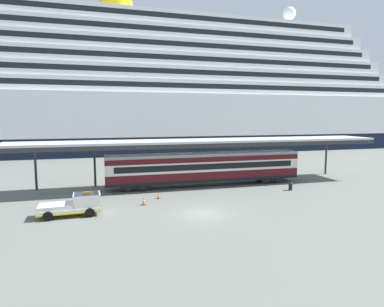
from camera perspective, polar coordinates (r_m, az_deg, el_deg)
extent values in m
plane|color=slate|center=(29.48, 1.99, -10.49)|extent=(400.00, 400.00, 0.00)
cube|color=black|center=(83.81, -8.97, 1.95)|extent=(148.52, 24.92, 4.15)
cube|color=white|center=(83.56, -9.06, 6.69)|extent=(148.52, 24.92, 9.68)
cube|color=white|center=(83.83, -9.14, 11.06)|extent=(136.64, 22.92, 3.10)
cube|color=black|center=(72.56, -8.10, 11.92)|extent=(130.70, 0.12, 1.12)
cube|color=white|center=(84.14, -9.18, 13.16)|extent=(131.17, 22.01, 3.10)
cube|color=black|center=(73.37, -8.19, 14.30)|extent=(125.47, 0.12, 1.12)
cube|color=white|center=(84.55, -9.22, 15.25)|extent=(125.71, 21.09, 3.10)
cube|color=black|center=(74.31, -8.28, 16.62)|extent=(120.24, 0.12, 1.12)
cube|color=white|center=(85.09, -9.26, 17.31)|extent=(120.24, 20.17, 3.10)
cube|color=black|center=(75.36, -8.37, 18.88)|extent=(115.02, 0.12, 1.12)
cube|color=white|center=(85.73, -9.30, 19.35)|extent=(114.78, 19.26, 3.10)
cube|color=black|center=(76.53, -8.45, 21.07)|extent=(109.79, 0.12, 1.12)
cube|color=white|center=(86.47, -9.34, 21.35)|extent=(109.31, 18.34, 3.10)
cube|color=black|center=(77.80, -8.54, 23.19)|extent=(104.56, 0.12, 1.12)
cylinder|color=black|center=(87.64, -13.20, 24.84)|extent=(7.60, 7.60, 7.97)
cylinder|color=yellow|center=(87.15, -13.17, 23.85)|extent=(7.82, 7.82, 2.39)
cylinder|color=white|center=(100.70, 16.66, 20.76)|extent=(1.00, 1.00, 2.82)
sphere|color=white|center=(101.54, 16.72, 22.49)|extent=(3.52, 3.52, 3.52)
cube|color=silver|center=(40.70, 2.18, 2.26)|extent=(46.63, 5.72, 0.25)
cube|color=#2C2C2C|center=(38.12, 3.44, 1.40)|extent=(46.63, 0.20, 0.50)
cylinder|color=#2C2C2C|center=(42.23, -25.79, -2.15)|extent=(0.28, 0.28, 5.48)
cylinder|color=#2C2C2C|center=(41.55, -16.72, -1.90)|extent=(0.28, 0.28, 5.48)
cylinder|color=#2C2C2C|center=(41.93, -7.58, -1.61)|extent=(0.28, 0.28, 5.48)
cylinder|color=#2C2C2C|center=(43.34, 1.18, -1.29)|extent=(0.28, 0.28, 5.48)
cylinder|color=#2C2C2C|center=(45.69, 9.20, -0.97)|extent=(0.28, 0.28, 5.48)
cylinder|color=#2C2C2C|center=(48.84, 16.32, -0.67)|extent=(0.28, 0.28, 5.48)
cylinder|color=#2C2C2C|center=(52.65, 22.49, -0.40)|extent=(0.28, 0.28, 5.48)
cube|color=black|center=(40.86, 2.37, -4.46)|extent=(24.39, 2.80, 0.40)
cube|color=#470F14|center=(40.74, 2.37, -3.56)|extent=(24.39, 2.80, 0.90)
cube|color=beige|center=(40.57, 2.38, -2.10)|extent=(24.39, 2.80, 1.20)
cube|color=black|center=(39.28, 2.99, -2.31)|extent=(22.44, 0.08, 0.72)
cube|color=#470F14|center=(40.45, 2.39, -0.84)|extent=(24.39, 2.80, 0.60)
cube|color=#949494|center=(40.39, 2.39, -0.16)|extent=(24.39, 2.69, 0.36)
cube|color=black|center=(39.19, -10.00, -5.62)|extent=(3.20, 2.35, 0.50)
cylinder|color=black|center=(37.98, -11.19, -6.08)|extent=(0.84, 0.12, 0.84)
cylinder|color=black|center=(38.15, -8.48, -5.97)|extent=(0.84, 0.12, 0.84)
cube|color=black|center=(44.39, 13.24, -4.27)|extent=(3.20, 2.35, 0.50)
cylinder|color=black|center=(42.95, 12.94, -4.66)|extent=(0.84, 0.12, 0.84)
cylinder|color=black|center=(43.83, 15.02, -4.50)|extent=(0.84, 0.12, 0.84)
cube|color=silver|center=(30.60, -20.69, -9.15)|extent=(5.29, 2.24, 0.36)
cube|color=#F2B20C|center=(30.64, -20.68, -9.38)|extent=(5.29, 2.26, 0.12)
cube|color=silver|center=(30.38, -17.98, -7.73)|extent=(2.37, 2.02, 1.10)
cube|color=#19232D|center=(30.30, -18.00, -7.09)|extent=(2.16, 1.93, 0.44)
cube|color=orange|center=(30.24, -18.02, -6.58)|extent=(0.57, 0.23, 0.16)
cube|color=silver|center=(30.58, -22.69, -8.55)|extent=(3.00, 2.05, 0.36)
cylinder|color=black|center=(31.58, -17.55, -8.89)|extent=(0.81, 0.29, 0.80)
cylinder|color=black|center=(29.65, -17.50, -9.89)|extent=(0.81, 0.29, 0.80)
cylinder|color=black|center=(31.74, -23.64, -9.06)|extent=(0.81, 0.29, 0.80)
cylinder|color=black|center=(29.82, -24.00, -10.06)|extent=(0.81, 0.29, 0.80)
cube|color=black|center=(32.54, -8.47, -8.89)|extent=(0.36, 0.36, 0.04)
cone|color=#EA590F|center=(32.44, -8.48, -8.23)|extent=(0.30, 0.30, 0.74)
cylinder|color=white|center=(32.43, -8.48, -8.16)|extent=(0.17, 0.17, 0.10)
cube|color=black|center=(34.71, -5.90, -7.87)|extent=(0.36, 0.36, 0.04)
cone|color=#EA590F|center=(34.63, -5.91, -7.33)|extent=(0.30, 0.30, 0.63)
cylinder|color=white|center=(34.62, -5.91, -7.28)|extent=(0.17, 0.17, 0.09)
cylinder|color=black|center=(40.04, 16.91, -5.69)|extent=(0.44, 0.44, 0.70)
sphere|color=black|center=(39.96, 16.92, -5.18)|extent=(0.48, 0.48, 0.48)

